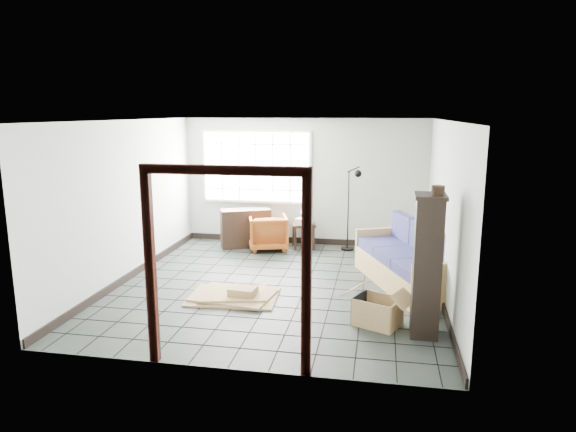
% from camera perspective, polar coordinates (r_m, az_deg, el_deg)
% --- Properties ---
extents(ground, '(5.50, 5.50, 0.00)m').
position_cam_1_polar(ground, '(8.27, -1.14, -7.74)').
color(ground, black).
rests_on(ground, ground).
extents(room_shell, '(5.02, 5.52, 2.61)m').
position_cam_1_polar(room_shell, '(7.90, -1.14, 3.90)').
color(room_shell, '#A4A9A2').
rests_on(room_shell, ground).
extents(window_panel, '(2.32, 0.08, 1.52)m').
position_cam_1_polar(window_panel, '(10.72, -3.55, 5.47)').
color(window_panel, silver).
rests_on(window_panel, ground).
extents(doorway_trim, '(1.80, 0.08, 2.20)m').
position_cam_1_polar(doorway_trim, '(5.36, -6.95, -3.12)').
color(doorway_trim, '#38120C').
rests_on(doorway_trim, ground).
extents(futon_sofa, '(1.67, 2.43, 1.01)m').
position_cam_1_polar(futon_sofa, '(8.43, 13.33, -5.08)').
color(futon_sofa, '#AA894C').
rests_on(futon_sofa, ground).
extents(armchair, '(0.92, 0.89, 0.77)m').
position_cam_1_polar(armchair, '(10.31, -2.25, -1.61)').
color(armchair, '#9B4116').
rests_on(armchair, ground).
extents(side_table, '(0.56, 0.56, 0.51)m').
position_cam_1_polar(side_table, '(10.42, 1.72, -1.29)').
color(side_table, black).
rests_on(side_table, ground).
extents(table_lamp, '(0.30, 0.30, 0.37)m').
position_cam_1_polar(table_lamp, '(10.41, 2.04, 0.65)').
color(table_lamp, black).
rests_on(table_lamp, side_table).
extents(projector, '(0.37, 0.33, 0.11)m').
position_cam_1_polar(projector, '(10.35, 1.78, -0.57)').
color(projector, silver).
rests_on(projector, side_table).
extents(floor_lamp, '(0.45, 0.45, 1.70)m').
position_cam_1_polar(floor_lamp, '(10.13, 7.18, 1.10)').
color(floor_lamp, black).
rests_on(floor_lamp, ground).
extents(console_shelf, '(1.07, 0.76, 0.78)m').
position_cam_1_polar(console_shelf, '(10.54, -4.72, -1.32)').
color(console_shelf, black).
rests_on(console_shelf, ground).
extents(tall_shelf, '(0.38, 0.49, 1.77)m').
position_cam_1_polar(tall_shelf, '(6.49, 15.18, -5.25)').
color(tall_shelf, black).
rests_on(tall_shelf, ground).
extents(pot, '(0.18, 0.18, 0.12)m').
position_cam_1_polar(pot, '(6.23, 16.33, 2.74)').
color(pot, black).
rests_on(pot, tall_shelf).
extents(open_box, '(0.98, 0.75, 0.50)m').
position_cam_1_polar(open_box, '(6.87, 9.92, -10.39)').
color(open_box, '#A3894F').
rests_on(open_box, ground).
extents(cardboard_pile, '(1.35, 1.00, 0.19)m').
position_cam_1_polar(cardboard_pile, '(7.77, -5.93, -8.70)').
color(cardboard_pile, '#A3894F').
rests_on(cardboard_pile, ground).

